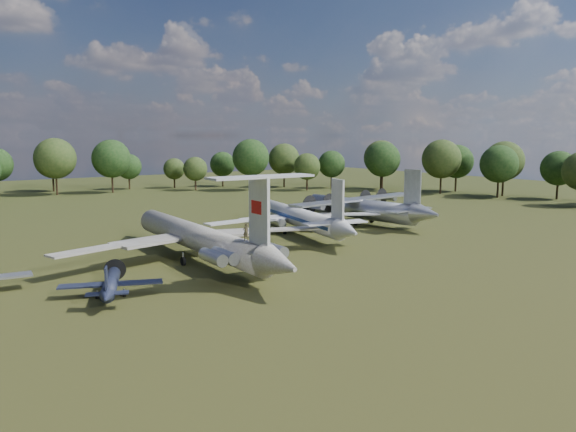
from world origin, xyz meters
TOP-DOWN VIEW (x-y plane):
  - ground at (0.00, 0.00)m, footprint 300.00×300.00m
  - il62_airliner at (-3.95, -1.10)m, footprint 37.53×47.73m
  - tu104_jet at (18.29, 8.29)m, footprint 38.46×46.26m
  - an12_transport at (33.09, 9.12)m, footprint 33.39×36.49m
  - small_prop_west at (-18.08, -10.91)m, footprint 14.16×16.11m
  - person_on_il62 at (-4.50, -13.78)m, footprint 0.72×0.52m

SIDE VIEW (x-z plane):
  - ground at x=0.00m, z-range 0.00..0.00m
  - small_prop_west at x=-18.08m, z-range 0.00..1.96m
  - tu104_jet at x=18.29m, z-range 0.00..4.07m
  - an12_transport at x=33.09m, z-range 0.00..4.39m
  - il62_airliner at x=-3.95m, z-range 0.00..4.54m
  - person_on_il62 at x=-4.50m, z-range 4.54..6.38m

